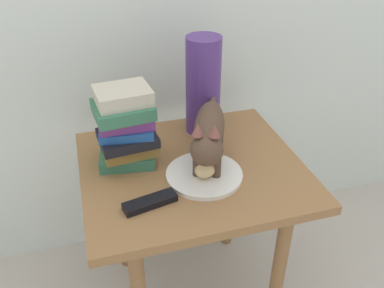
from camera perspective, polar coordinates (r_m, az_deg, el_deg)
side_table at (r=1.34m, az=0.00°, el=-6.45°), size 0.69×0.60×0.62m
plate at (r=1.23m, az=1.71°, el=-4.31°), size 0.23×0.23×0.01m
bread_roll at (r=1.20m, az=1.93°, el=-3.41°), size 0.10×0.10×0.05m
cat at (r=1.19m, az=2.36°, el=1.74°), size 0.22×0.45×0.23m
book_stack at (r=1.24m, az=-9.25°, el=2.28°), size 0.19×0.17×0.26m
green_vase at (r=1.39m, az=1.57°, el=8.13°), size 0.12×0.12×0.34m
tv_remote at (r=1.13m, az=-5.90°, el=-8.11°), size 0.16×0.07×0.02m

